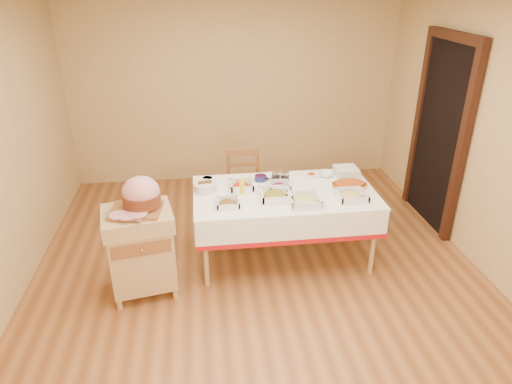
# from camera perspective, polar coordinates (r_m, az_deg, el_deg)

# --- Properties ---
(room_shell) EXTENTS (5.00, 5.00, 5.00)m
(room_shell) POSITION_cam_1_polar(r_m,az_deg,el_deg) (4.05, 0.39, 4.91)
(room_shell) COLOR brown
(room_shell) RESTS_ON ground
(doorway) EXTENTS (0.09, 1.10, 2.20)m
(doorway) POSITION_cam_1_polar(r_m,az_deg,el_deg) (5.63, 22.04, 6.99)
(doorway) COLOR black
(doorway) RESTS_ON ground
(dining_table) EXTENTS (1.82, 1.02, 0.76)m
(dining_table) POSITION_cam_1_polar(r_m,az_deg,el_deg) (4.66, 3.53, -1.73)
(dining_table) COLOR tan
(dining_table) RESTS_ON ground
(butcher_cart) EXTENTS (0.68, 0.60, 0.85)m
(butcher_cart) POSITION_cam_1_polar(r_m,az_deg,el_deg) (4.31, -14.21, -6.72)
(butcher_cart) COLOR tan
(butcher_cart) RESTS_ON ground
(dining_chair) EXTENTS (0.41, 0.40, 0.90)m
(dining_chair) POSITION_cam_1_polar(r_m,az_deg,el_deg) (5.37, -1.43, 0.59)
(dining_chair) COLOR brown
(dining_chair) RESTS_ON ground
(ham_on_board) EXTENTS (0.47, 0.44, 0.31)m
(ham_on_board) POSITION_cam_1_polar(r_m,az_deg,el_deg) (4.10, -14.25, -0.49)
(ham_on_board) COLOR brown
(ham_on_board) RESTS_ON butcher_cart
(serving_dish_a) EXTENTS (0.22, 0.21, 0.09)m
(serving_dish_a) POSITION_cam_1_polar(r_m,az_deg,el_deg) (4.29, -3.53, -1.39)
(serving_dish_a) COLOR silver
(serving_dish_a) RESTS_ON dining_table
(serving_dish_b) EXTENTS (0.29, 0.29, 0.12)m
(serving_dish_b) POSITION_cam_1_polar(r_m,az_deg,el_deg) (4.42, 2.42, -0.39)
(serving_dish_b) COLOR silver
(serving_dish_b) RESTS_ON dining_table
(serving_dish_c) EXTENTS (0.29, 0.29, 0.12)m
(serving_dish_c) POSITION_cam_1_polar(r_m,az_deg,el_deg) (4.33, 6.06, -1.06)
(serving_dish_c) COLOR silver
(serving_dish_c) RESTS_ON dining_table
(serving_dish_d) EXTENTS (0.28, 0.28, 0.10)m
(serving_dish_d) POSITION_cam_1_polar(r_m,az_deg,el_deg) (4.51, 11.84, -0.45)
(serving_dish_d) COLOR silver
(serving_dish_d) RESTS_ON dining_table
(serving_dish_e) EXTENTS (0.24, 0.23, 0.11)m
(serving_dish_e) POSITION_cam_1_polar(r_m,az_deg,el_deg) (4.61, -1.82, 0.77)
(serving_dish_e) COLOR silver
(serving_dish_e) RESTS_ON dining_table
(serving_dish_f) EXTENTS (0.22, 0.21, 0.10)m
(serving_dish_f) POSITION_cam_1_polar(r_m,az_deg,el_deg) (4.61, 2.90, 0.69)
(serving_dish_f) COLOR silver
(serving_dish_f) RESTS_ON dining_table
(small_bowl_left) EXTENTS (0.13, 0.13, 0.06)m
(small_bowl_left) POSITION_cam_1_polar(r_m,az_deg,el_deg) (4.78, -6.08, 1.53)
(small_bowl_left) COLOR silver
(small_bowl_left) RESTS_ON dining_table
(small_bowl_mid) EXTENTS (0.13, 0.13, 0.05)m
(small_bowl_mid) POSITION_cam_1_polar(r_m,az_deg,el_deg) (4.81, 0.57, 1.80)
(small_bowl_mid) COLOR #1B1F51
(small_bowl_mid) RESTS_ON dining_table
(small_bowl_right) EXTENTS (0.10, 0.10, 0.05)m
(small_bowl_right) POSITION_cam_1_polar(r_m,az_deg,el_deg) (4.90, 6.90, 2.04)
(small_bowl_right) COLOR silver
(small_bowl_right) RESTS_ON dining_table
(bowl_white_imported) EXTENTS (0.21, 0.21, 0.04)m
(bowl_white_imported) POSITION_cam_1_polar(r_m,az_deg,el_deg) (4.88, 1.97, 1.99)
(bowl_white_imported) COLOR silver
(bowl_white_imported) RESTS_ON dining_table
(bowl_small_imported) EXTENTS (0.21, 0.21, 0.05)m
(bowl_small_imported) POSITION_cam_1_polar(r_m,az_deg,el_deg) (4.97, 8.69, 2.24)
(bowl_small_imported) COLOR silver
(bowl_small_imported) RESTS_ON dining_table
(preserve_jar_left) EXTENTS (0.09, 0.09, 0.12)m
(preserve_jar_left) POSITION_cam_1_polar(r_m,az_deg,el_deg) (4.77, 2.48, 1.88)
(preserve_jar_left) COLOR silver
(preserve_jar_left) RESTS_ON dining_table
(preserve_jar_right) EXTENTS (0.09, 0.09, 0.12)m
(preserve_jar_right) POSITION_cam_1_polar(r_m,az_deg,el_deg) (4.76, 3.62, 1.78)
(preserve_jar_right) COLOR silver
(preserve_jar_right) RESTS_ON dining_table
(mustard_bottle) EXTENTS (0.06, 0.06, 0.18)m
(mustard_bottle) POSITION_cam_1_polar(r_m,az_deg,el_deg) (4.51, -1.77, 0.77)
(mustard_bottle) COLOR gold
(mustard_bottle) RESTS_ON dining_table
(bread_basket) EXTENTS (0.23, 0.23, 0.10)m
(bread_basket) POSITION_cam_1_polar(r_m,az_deg,el_deg) (4.60, -6.40, 0.63)
(bread_basket) COLOR silver
(bread_basket) RESTS_ON dining_table
(plate_stack) EXTENTS (0.24, 0.24, 0.09)m
(plate_stack) POSITION_cam_1_polar(r_m,az_deg,el_deg) (5.04, 11.20, 2.56)
(plate_stack) COLOR silver
(plate_stack) RESTS_ON dining_table
(brass_platter) EXTENTS (0.36, 0.26, 0.05)m
(brass_platter) POSITION_cam_1_polar(r_m,az_deg,el_deg) (4.77, 11.60, 0.92)
(brass_platter) COLOR gold
(brass_platter) RESTS_ON dining_table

